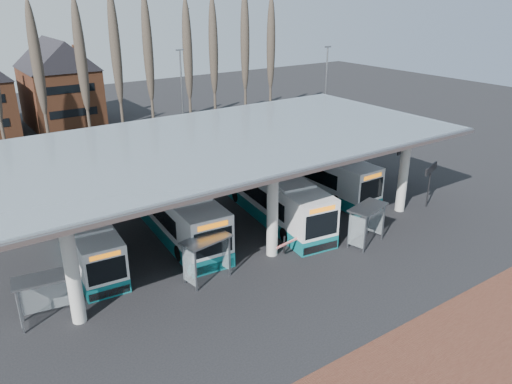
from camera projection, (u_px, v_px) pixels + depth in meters
ground at (297, 271)px, 29.49m from camera, size 140.00×140.00×0.00m
station_canopy at (224, 147)px, 33.48m from camera, size 32.00×16.00×6.34m
poplar_row at (97, 61)px, 51.39m from camera, size 45.10×1.10×14.50m
lamp_post_b at (182, 99)px, 50.51m from camera, size 0.80×0.16×10.17m
lamp_post_c at (326, 93)px, 53.34m from camera, size 0.80×0.16×10.17m
bus_0 at (85, 234)px, 30.82m from camera, size 3.28×11.09×3.04m
bus_1 at (173, 208)px, 33.95m from camera, size 3.81×13.02×3.57m
bus_2 at (272, 195)px, 36.24m from camera, size 4.42×12.92×3.52m
bus_3 at (315, 170)px, 41.35m from camera, size 2.69×12.37×3.43m
shelter_0 at (43, 289)px, 24.46m from camera, size 2.87×1.76×2.49m
shelter_1 at (205, 249)px, 28.05m from camera, size 3.00×1.83×2.62m
shelter_2 at (365, 216)px, 32.13m from camera, size 3.12×2.09×2.65m
info_sign_0 at (431, 172)px, 37.35m from camera, size 2.18×0.84×3.36m
info_sign_1 at (404, 153)px, 42.98m from camera, size 1.97×0.37×2.94m
barrier at (288, 243)px, 30.89m from camera, size 2.37×0.83×1.19m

